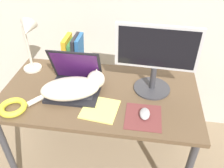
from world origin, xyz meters
The scene contains 11 objects.
desk centered at (0.00, 0.34, 0.65)m, with size 1.27×0.68×0.73m.
laptop centered at (-0.16, 0.34, 0.78)m, with size 0.33×0.28×0.28m.
cat centered at (-0.15, 0.29, 0.79)m, with size 0.44×0.30×0.15m.
external_monitor centered at (0.33, 0.42, 0.98)m, with size 0.50×0.24×0.44m.
mousepad centered at (0.29, 0.15, 0.73)m, with size 0.21×0.22×0.00m.
computer_mouse centered at (0.30, 0.16, 0.75)m, with size 0.06×0.10×0.03m.
book_row centered at (-0.24, 0.59, 0.85)m, with size 0.13×0.17×0.26m.
desk_lamp centered at (-0.50, 0.51, 1.00)m, with size 0.17×0.17×0.41m.
cable_coil centered at (-0.47, 0.10, 0.75)m, with size 0.16×0.16×0.04m.
notepad centered at (0.03, 0.18, 0.73)m, with size 0.23×0.23×0.01m.
webcam centered at (-0.08, 0.63, 0.78)m, with size 0.05×0.05×0.08m.
Camera 1 is at (0.25, -0.83, 1.70)m, focal length 38.00 mm.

